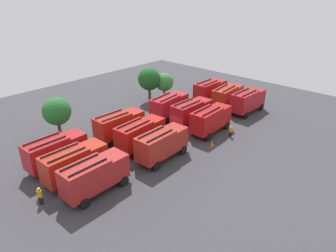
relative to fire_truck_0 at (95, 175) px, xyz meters
name	(u,v)px	position (x,y,z in m)	size (l,w,h in m)	color
ground_plane	(168,135)	(14.64, 3.62, -2.15)	(66.97, 66.97, 0.00)	#38383D
fire_truck_0	(95,175)	(0.00, 0.00, 0.00)	(7.25, 2.87, 3.88)	maroon
fire_truck_1	(162,143)	(9.32, -0.29, 0.00)	(7.28, 2.96, 3.88)	maroon
fire_truck_2	(211,119)	(19.28, -0.26, 0.00)	(7.31, 3.04, 3.88)	#A71011
fire_truck_3	(248,100)	(29.63, -0.24, 0.00)	(7.21, 2.79, 3.88)	#A6161C
fire_truck_4	(74,162)	(-0.10, 3.54, 0.00)	(7.24, 2.85, 3.88)	#A52012
fire_truck_5	(140,133)	(9.41, 3.60, 0.00)	(7.36, 3.17, 3.88)	#A71610
fire_truck_6	(191,112)	(19.56, 3.44, 0.00)	(7.21, 2.79, 3.88)	maroon
fire_truck_7	(227,96)	(29.30, 3.45, 0.00)	(7.41, 3.33, 3.88)	#A32214
fire_truck_8	(56,150)	(-0.14, 7.38, 0.00)	(7.27, 2.94, 3.88)	maroon
fire_truck_9	(119,124)	(9.37, 7.69, 0.00)	(7.23, 2.82, 3.88)	#AC1D13
fire_truck_10	(169,105)	(19.29, 7.64, 0.00)	(7.41, 3.35, 3.88)	#A81721
fire_truck_11	(210,90)	(29.88, 7.47, 0.00)	(7.25, 2.87, 3.88)	#A71514
firefighter_0	(231,131)	(20.17, -3.06, -1.27)	(0.48, 0.42, 1.60)	black
firefighter_1	(40,195)	(-4.73, 2.38, -1.11)	(0.47, 0.46, 1.84)	black
firefighter_2	(248,94)	(35.57, 3.05, -1.13)	(0.45, 0.48, 1.80)	black
firefighter_3	(46,148)	(0.38, 10.94, -1.20)	(0.48, 0.46, 1.70)	black
tree_0	(57,111)	(3.93, 13.90, 1.79)	(3.78, 3.78, 5.86)	brown
tree_1	(149,79)	(22.49, 15.37, 1.99)	(3.97, 3.97, 6.16)	brown
tree_2	(164,82)	(24.77, 13.89, 1.26)	(3.27, 3.27, 5.07)	brown
traffic_cone_0	(134,122)	(13.83, 9.97, -1.86)	(0.41, 0.41, 0.59)	#F2600C
traffic_cone_1	(212,143)	(16.23, -2.80, -1.79)	(0.51, 0.51, 0.73)	#F2600C
traffic_cone_2	(196,99)	(28.58, 9.44, -1.88)	(0.39, 0.39, 0.55)	#F2600C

